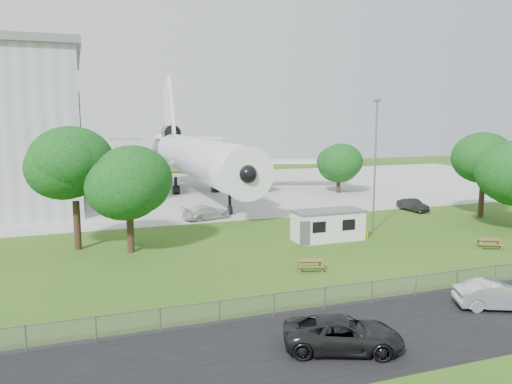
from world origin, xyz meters
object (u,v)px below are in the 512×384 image
object	(u,v)px
airliner	(194,155)
picnic_east	(489,248)
site_cabin	(328,225)
car_centre_sedan	(499,296)
picnic_west	(310,270)

from	to	relation	value
airliner	picnic_east	distance (m)	41.55
airliner	site_cabin	size ratio (longest dim) A/B	7.07
site_cabin	car_centre_sedan	bearing A→B (deg)	-85.34
site_cabin	picnic_east	distance (m)	13.06
site_cabin	car_centre_sedan	world-z (taller)	site_cabin
site_cabin	car_centre_sedan	size ratio (longest dim) A/B	1.45
picnic_west	site_cabin	bearing A→B (deg)	70.77
picnic_east	car_centre_sedan	bearing A→B (deg)	-104.25
picnic_east	picnic_west	bearing A→B (deg)	-149.75
picnic_west	airliner	bearing A→B (deg)	105.40
airliner	picnic_east	bearing A→B (deg)	-67.63
airliner	site_cabin	xyz separation A→B (m)	(4.69, -31.19, -3.96)
picnic_west	picnic_east	bearing A→B (deg)	18.05
site_cabin	picnic_east	xyz separation A→B (m)	(11.00, -6.92, -1.31)
picnic_west	picnic_east	world-z (taller)	same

